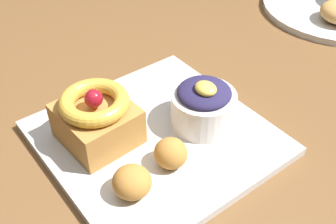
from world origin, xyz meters
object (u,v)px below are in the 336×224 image
Objects in this scene: front_plate at (156,138)px; berry_ramekin at (203,105)px; cake_slice at (96,118)px; fritter_front at (171,153)px; fritter_middle at (132,182)px.

front_plate is 3.18× the size of berry_ramekin.
cake_slice is at bearing -114.66° from berry_ramekin.
fritter_front is (0.03, -0.08, -0.01)m from berry_ramekin.
fritter_front and fritter_middle have the same top height.
fritter_middle is (0.10, -0.01, -0.02)m from cake_slice.
cake_slice is 0.14m from berry_ramekin.
front_plate is 0.08m from berry_ramekin.
berry_ramekin reaches higher than front_plate.
front_plate is at bearing 162.84° from fritter_front.
cake_slice is 1.12× the size of berry_ramekin.
fritter_front is 0.92× the size of fritter_middle.
front_plate is 6.61× the size of fritter_front.
berry_ramekin reaches higher than fritter_front.
front_plate is at bearing 58.02° from cake_slice.
fritter_front is 0.06m from fritter_middle.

